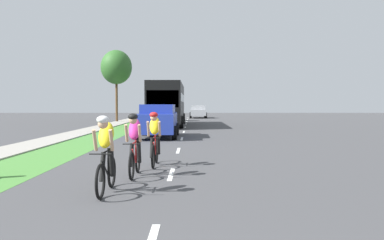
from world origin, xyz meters
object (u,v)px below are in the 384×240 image
Objects in this scene: cyclist_trailing at (134,144)px; cyclist_distant at (154,138)px; bus_black at (167,102)px; cyclist_lead at (105,153)px; pickup_silver at (197,112)px; street_tree_far at (116,67)px; suv_blue at (157,120)px.

cyclist_trailing and cyclist_distant have the same top height.
bus_black is at bearing 91.53° from cyclist_trailing.
bus_black is (-0.31, 24.88, 1.17)m from cyclist_lead.
pickup_silver is (1.89, 39.56, 0.02)m from cyclist_distant.
bus_black reaches higher than cyclist_trailing.
cyclist_trailing is 31.16m from street_tree_far.
pickup_silver is at bearing 86.90° from cyclist_trailing.
cyclist_distant is 0.15× the size of bus_black.
bus_black is at bearing 90.99° from suv_blue.
cyclist_trailing is at bearing -93.10° from pickup_silver.
pickup_silver is 0.70× the size of street_tree_far.
cyclist_lead is at bearing -89.52° from suv_blue.
pickup_silver reaches higher than cyclist_lead.
bus_black is 2.27× the size of pickup_silver.
street_tree_far reaches higher than suv_blue.
street_tree_far is at bearing 100.61° from cyclist_lead.
cyclist_lead is 0.37× the size of suv_blue.
suv_blue is at bearing 94.42° from cyclist_distant.
pickup_silver is (2.65, 29.77, -0.12)m from suv_blue.
cyclist_trailing is at bearing -87.93° from suv_blue.
street_tree_far is at bearing -127.61° from pickup_silver.
pickup_silver is at bearing 52.39° from street_tree_far.
cyclist_lead and cyclist_trailing have the same top height.
pickup_silver reaches higher than cyclist_trailing.
cyclist_trailing is 41.27m from pickup_silver.
suv_blue is 0.92× the size of pickup_silver.
pickup_silver is at bearing 86.63° from cyclist_lead.
bus_black is (-0.61, 23.03, 1.17)m from cyclist_trailing.
cyclist_distant is 29.64m from street_tree_far.
street_tree_far reaches higher than cyclist_trailing.
suv_blue is at bearing -95.08° from pickup_silver.
cyclist_lead is 1.87m from cyclist_trailing.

